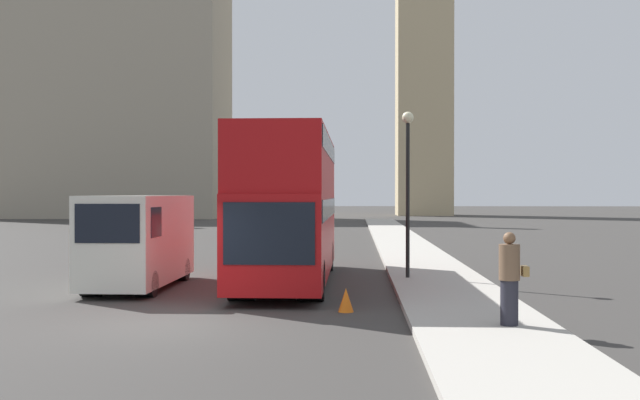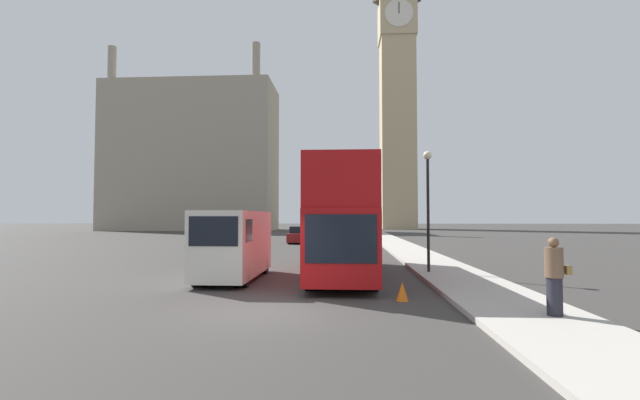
% 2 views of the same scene
% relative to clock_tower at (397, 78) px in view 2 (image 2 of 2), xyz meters
% --- Properties ---
extents(ground_plane, '(300.00, 300.00, 0.00)m').
position_rel_clock_tower_xyz_m(ground_plane, '(-12.79, -78.18, -31.60)').
color(ground_plane, '#383533').
extents(sidewalk_strip, '(2.89, 120.00, 0.15)m').
position_rel_clock_tower_xyz_m(sidewalk_strip, '(-6.35, -78.18, -31.53)').
color(sidewalk_strip, '#ADA89E').
rests_on(sidewalk_strip, ground_plane).
extents(clock_tower, '(7.50, 7.67, 61.57)m').
position_rel_clock_tower_xyz_m(clock_tower, '(0.00, 0.00, 0.00)').
color(clock_tower, tan).
rests_on(clock_tower, ground_plane).
extents(building_block_distant, '(30.96, 12.48, 33.26)m').
position_rel_clock_tower_xyz_m(building_block_distant, '(-39.77, -10.31, -17.93)').
color(building_block_distant, '#9E937F').
rests_on(building_block_distant, ground_plane).
extents(red_double_decker_bus, '(2.48, 10.36, 4.49)m').
position_rel_clock_tower_xyz_m(red_double_decker_bus, '(-10.89, -71.26, -29.10)').
color(red_double_decker_bus, '#A80F11').
rests_on(red_double_decker_bus, ground_plane).
extents(white_van, '(1.98, 5.39, 2.67)m').
position_rel_clock_tower_xyz_m(white_van, '(-15.12, -72.69, -30.18)').
color(white_van, silver).
rests_on(white_van, ground_plane).
extents(pedestrian, '(0.57, 0.41, 1.82)m').
position_rel_clock_tower_xyz_m(pedestrian, '(-5.87, -78.83, -30.54)').
color(pedestrian, '#23232D').
rests_on(pedestrian, sidewalk_strip).
extents(street_lamp, '(0.36, 0.36, 5.10)m').
position_rel_clock_tower_xyz_m(street_lamp, '(-7.27, -70.87, -28.04)').
color(street_lamp, black).
rests_on(street_lamp, sidewalk_strip).
extents(parked_sedan, '(1.71, 4.79, 1.57)m').
position_rel_clock_tower_xyz_m(parked_sedan, '(-15.20, -48.97, -30.90)').
color(parked_sedan, maroon).
rests_on(parked_sedan, ground_plane).
extents(traffic_cone, '(0.36, 0.36, 0.55)m').
position_rel_clock_tower_xyz_m(traffic_cone, '(-9.10, -76.51, -31.33)').
color(traffic_cone, orange).
rests_on(traffic_cone, ground_plane).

